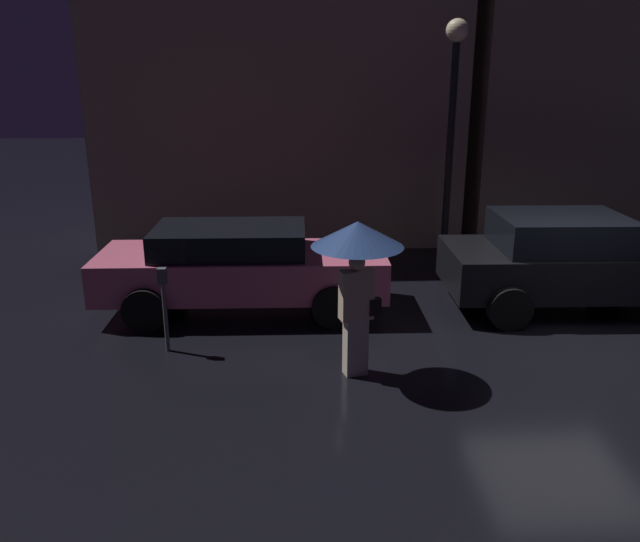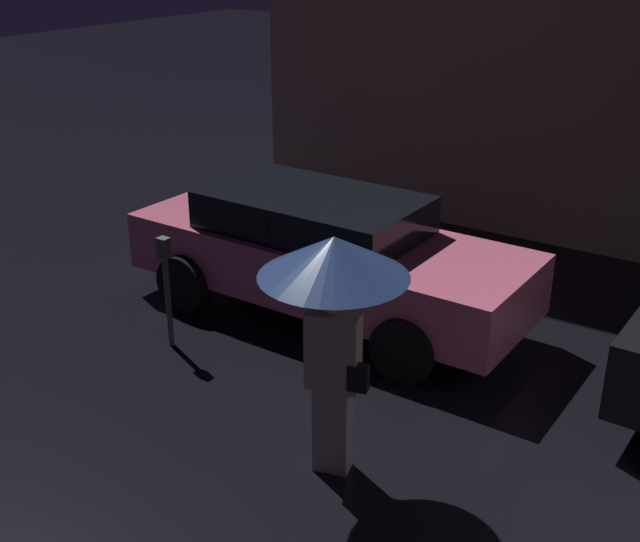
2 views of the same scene
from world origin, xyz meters
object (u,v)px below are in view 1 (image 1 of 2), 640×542
at_px(parked_car_pink, 240,266).
at_px(parked_car_black, 564,260).
at_px(parking_meter, 164,300).
at_px(pedestrian_with_umbrella, 357,251).
at_px(street_lamp_near, 453,99).

distance_m(parked_car_pink, parked_car_black, 5.35).
bearing_deg(parking_meter, parked_car_black, 12.75).
bearing_deg(parking_meter, parked_car_pink, 58.87).
xyz_separation_m(parked_car_pink, pedestrian_with_umbrella, (1.65, -2.39, 0.91)).
distance_m(parked_car_pink, parking_meter, 1.82).
xyz_separation_m(pedestrian_with_umbrella, parking_meter, (-2.59, 0.83, -0.91)).
height_order(parked_car_pink, parking_meter, parked_car_pink).
distance_m(parked_car_black, pedestrian_with_umbrella, 4.41).
distance_m(parked_car_black, parking_meter, 6.45).
height_order(parked_car_black, parking_meter, parked_car_black).
relative_size(parking_meter, street_lamp_near, 0.26).
bearing_deg(street_lamp_near, pedestrian_with_umbrella, -115.68).
relative_size(parked_car_pink, pedestrian_with_umbrella, 2.27).
xyz_separation_m(parking_meter, street_lamp_near, (4.93, 4.03, 2.52)).
relative_size(parked_car_pink, parked_car_black, 1.18).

